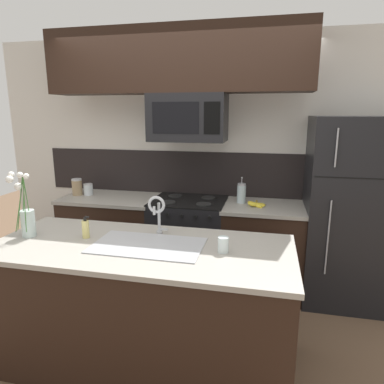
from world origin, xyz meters
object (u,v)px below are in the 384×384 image
storage_jar_tall (77,187)px  french_press (241,193)px  storage_jar_medium (88,189)px  microwave (188,118)px  sink_faucet (157,210)px  drinking_glass (223,245)px  stove_range (189,242)px  refrigerator (351,212)px  flower_vase (26,217)px  dish_soap_bottle (86,229)px  banana_bunch (256,204)px

storage_jar_tall → french_press: french_press is taller
storage_jar_tall → storage_jar_medium: (0.12, 0.03, -0.03)m
microwave → french_press: microwave is taller
sink_faucet → drinking_glass: sink_faucet is taller
microwave → sink_faucet: microwave is taller
storage_jar_medium → drinking_glass: size_ratio=1.22×
drinking_glass → french_press: bearing=89.4°
stove_range → storage_jar_medium: bearing=178.6°
stove_range → microwave: size_ratio=1.25×
refrigerator → sink_faucet: refrigerator is taller
refrigerator → flower_vase: bearing=-152.7°
storage_jar_tall → flower_vase: bearing=-74.6°
dish_soap_bottle → flower_vase: flower_vase is taller
stove_range → storage_jar_medium: storage_jar_medium is taller
banana_bunch → french_press: bearing=142.3°
stove_range → banana_bunch: bearing=-5.1°
refrigerator → storage_jar_tall: refrigerator is taller
dish_soap_bottle → sink_faucet: bearing=18.6°
dish_soap_bottle → microwave: bearing=67.1°
storage_jar_tall → banana_bunch: (1.97, -0.06, -0.07)m
storage_jar_tall → dish_soap_bottle: bearing=-56.9°
drinking_glass → flower_vase: bearing=-179.0°
sink_faucet → banana_bunch: bearing=54.4°
french_press → flower_vase: (-1.46, -1.33, 0.05)m
storage_jar_tall → refrigerator: bearing=0.4°
flower_vase → stove_range: bearing=53.9°
microwave → flower_vase: 1.71m
french_press → dish_soap_bottle: (-1.03, -1.26, -0.03)m
drinking_glass → flower_vase: size_ratio=0.21×
storage_jar_tall → flower_vase: size_ratio=0.37×
sink_faucet → drinking_glass: (0.52, -0.21, -0.15)m
stove_range → microwave: 1.30m
stove_range → storage_jar_tall: size_ratio=5.08×
microwave → banana_bunch: size_ratio=3.95×
refrigerator → microwave: bearing=-178.5°
refrigerator → sink_faucet: bearing=-146.3°
storage_jar_medium → banana_bunch: storage_jar_medium is taller
french_press → sink_faucet: 1.22m
stove_range → flower_vase: size_ratio=1.86×
banana_bunch → french_press: size_ratio=0.71×
banana_bunch → flower_vase: (-1.62, -1.21, 0.13)m
storage_jar_medium → banana_bunch: size_ratio=0.67×
storage_jar_medium → french_press: french_press is taller
stove_range → storage_jar_tall: (-1.28, 0.00, 0.54)m
storage_jar_tall → drinking_glass: size_ratio=1.75×
storage_jar_medium → sink_faucet: (1.15, -1.06, 0.13)m
microwave → french_press: (0.53, 0.08, -0.75)m
storage_jar_tall → drinking_glass: (1.80, -1.25, -0.04)m
refrigerator → banana_bunch: (-0.88, -0.08, 0.04)m
stove_range → refrigerator: bearing=0.7°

